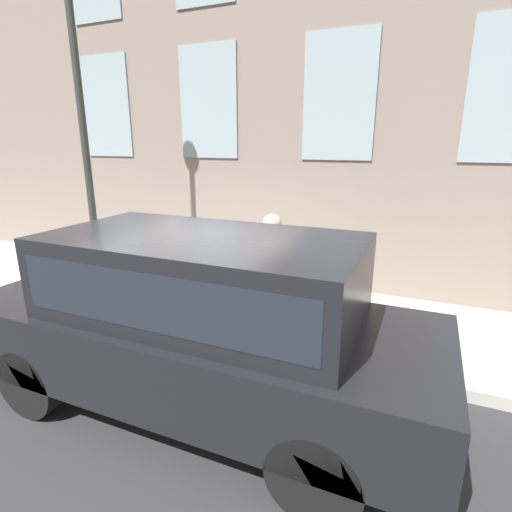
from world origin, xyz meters
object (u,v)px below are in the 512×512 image
(fire_hydrant, at_px, (241,302))
(person, at_px, (272,260))
(parked_truck_charcoal_near, at_px, (199,314))
(street_lamp, at_px, (79,90))

(fire_hydrant, height_order, person, person)
(parked_truck_charcoal_near, relative_size, street_lamp, 0.90)
(person, distance_m, parked_truck_charcoal_near, 1.99)
(street_lamp, bearing_deg, person, -85.77)
(person, bearing_deg, street_lamp, 175.24)
(fire_hydrant, height_order, street_lamp, street_lamp)
(fire_hydrant, relative_size, parked_truck_charcoal_near, 0.15)
(fire_hydrant, bearing_deg, person, -57.90)
(person, xyz_separation_m, street_lamp, (-0.24, 3.20, 2.48))
(parked_truck_charcoal_near, xyz_separation_m, street_lamp, (1.75, 3.14, 2.54))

